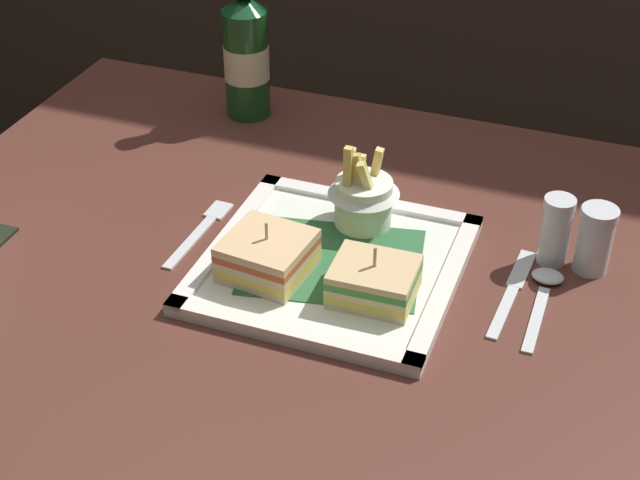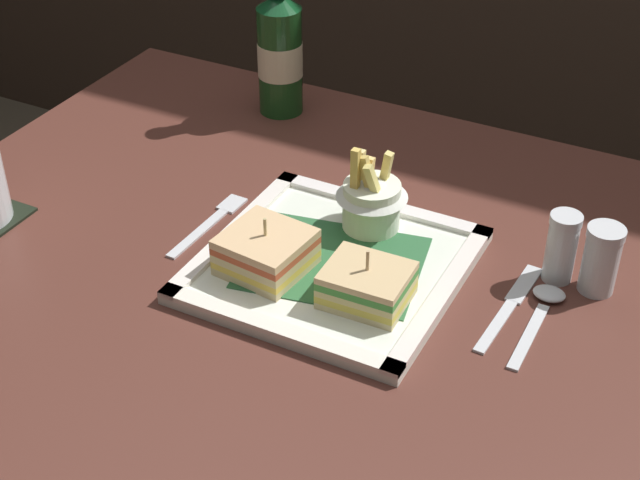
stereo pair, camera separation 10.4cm
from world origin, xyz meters
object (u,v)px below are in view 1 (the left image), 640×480
sandwich_half_left (267,256)px  fries_cup (363,194)px  sandwich_half_right (374,281)px  pepper_shaker (594,243)px  square_plate (333,265)px  spoon (545,288)px  dining_table (308,373)px  beer_bottle (246,52)px  salt_shaker (555,234)px  knife (513,289)px  fork (201,230)px

sandwich_half_left → fries_cup: fries_cup is taller
sandwich_half_right → pepper_shaker: size_ratio=1.12×
square_plate → spoon: size_ratio=1.95×
sandwich_half_left → dining_table: bearing=43.7°
beer_bottle → salt_shaker: beer_bottle is taller
sandwich_half_left → pepper_shaker: bearing=23.5°
sandwich_half_left → salt_shaker: salt_shaker is taller
dining_table → sandwich_half_left: (-0.03, -0.03, 0.19)m
spoon → salt_shaker: (-0.00, 0.06, 0.03)m
dining_table → sandwich_half_right: size_ratio=11.40×
sandwich_half_left → beer_bottle: size_ratio=0.40×
sandwich_half_left → salt_shaker: size_ratio=1.16×
knife → beer_bottle: bearing=147.5°
dining_table → sandwich_half_right: 0.21m
square_plate → knife: size_ratio=1.69×
square_plate → fork: square_plate is taller
fries_cup → pepper_shaker: fries_cup is taller
spoon → beer_bottle: bearing=150.1°
fries_cup → fork: bearing=-159.7°
fork → fries_cup: bearing=20.3°
sandwich_half_left → beer_bottle: (-0.18, 0.35, 0.06)m
sandwich_half_left → sandwich_half_right: bearing=0.0°
fries_cup → fork: size_ratio=0.73×
pepper_shaker → sandwich_half_left: bearing=-156.5°
fork → pepper_shaker: pepper_shaker is taller
sandwich_half_right → salt_shaker: bearing=40.9°
spoon → salt_shaker: salt_shaker is taller
sandwich_half_left → spoon: sandwich_half_left is taller
sandwich_half_right → fork: bearing=165.5°
square_plate → beer_bottle: size_ratio=1.16×
salt_shaker → sandwich_half_left: bearing=-153.5°
square_plate → salt_shaker: bearing=24.0°
knife → spoon: size_ratio=1.16×
sandwich_half_right → spoon: (0.17, 0.08, -0.03)m
sandwich_half_right → sandwich_half_left: bearing=180.0°
square_plate → spoon: square_plate is taller
fork → knife: 0.37m
fries_cup → knife: bearing=-15.1°
pepper_shaker → fork: bearing=-169.4°
salt_shaker → sandwich_half_right: bearing=-139.1°
square_plate → sandwich_half_left: 0.08m
beer_bottle → fork: (0.07, -0.29, -0.09)m
dining_table → fork: 0.22m
fork → dining_table: bearing=-11.0°
dining_table → beer_bottle: 0.46m
dining_table → pepper_shaker: pepper_shaker is taller
knife → pepper_shaker: (0.07, 0.07, 0.03)m
fries_cup → knife: (0.19, -0.05, -0.05)m
pepper_shaker → salt_shaker: bearing=180.0°
knife → fries_cup: bearing=164.9°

